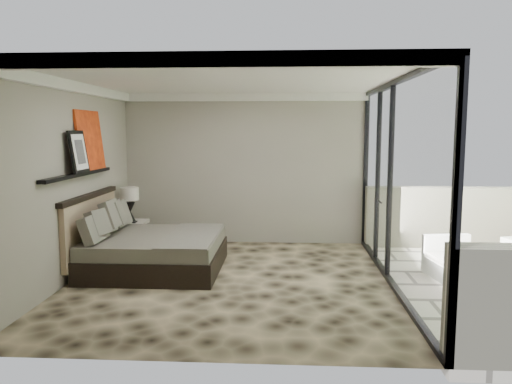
# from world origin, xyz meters

# --- Properties ---
(floor) EXTENTS (5.00, 5.00, 0.00)m
(floor) POSITION_xyz_m (0.00, 0.00, 0.00)
(floor) COLOR black
(floor) RESTS_ON ground
(ceiling) EXTENTS (4.50, 5.00, 0.02)m
(ceiling) POSITION_xyz_m (0.00, 0.00, 2.79)
(ceiling) COLOR silver
(ceiling) RESTS_ON back_wall
(back_wall) EXTENTS (4.50, 0.02, 2.80)m
(back_wall) POSITION_xyz_m (0.00, 2.49, 1.40)
(back_wall) COLOR gray
(back_wall) RESTS_ON floor
(left_wall) EXTENTS (0.02, 5.00, 2.80)m
(left_wall) POSITION_xyz_m (-2.24, 0.00, 1.40)
(left_wall) COLOR gray
(left_wall) RESTS_ON floor
(glass_wall) EXTENTS (0.08, 5.00, 2.80)m
(glass_wall) POSITION_xyz_m (2.25, 0.00, 1.40)
(glass_wall) COLOR white
(glass_wall) RESTS_ON floor
(terrace_slab) EXTENTS (3.00, 5.00, 0.12)m
(terrace_slab) POSITION_xyz_m (3.75, 0.00, -0.06)
(terrace_slab) COLOR beige
(terrace_slab) RESTS_ON ground
(picture_ledge) EXTENTS (0.12, 2.20, 0.05)m
(picture_ledge) POSITION_xyz_m (-2.18, 0.10, 1.50)
(picture_ledge) COLOR black
(picture_ledge) RESTS_ON left_wall
(bed) EXTENTS (2.03, 1.96, 1.12)m
(bed) POSITION_xyz_m (-1.31, 0.51, 0.33)
(bed) COLOR black
(bed) RESTS_ON floor
(nightstand) EXTENTS (0.62, 0.62, 0.57)m
(nightstand) POSITION_xyz_m (-1.99, 1.74, 0.28)
(nightstand) COLOR black
(nightstand) RESTS_ON floor
(table_lamp) EXTENTS (0.33, 0.33, 0.60)m
(table_lamp) POSITION_xyz_m (-1.99, 1.79, 0.90)
(table_lamp) COLOR black
(table_lamp) RESTS_ON nightstand
(abstract_canvas) EXTENTS (0.13, 0.90, 0.90)m
(abstract_canvas) POSITION_xyz_m (-2.19, 0.60, 1.97)
(abstract_canvas) COLOR red
(abstract_canvas) RESTS_ON picture_ledge
(framed_print) EXTENTS (0.11, 0.50, 0.60)m
(framed_print) POSITION_xyz_m (-2.14, 0.04, 1.82)
(framed_print) COLOR black
(framed_print) RESTS_ON picture_ledge
(lounger) EXTENTS (0.93, 1.54, 0.57)m
(lounger) POSITION_xyz_m (3.30, 0.09, 0.18)
(lounger) COLOR silver
(lounger) RESTS_ON terrace_slab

